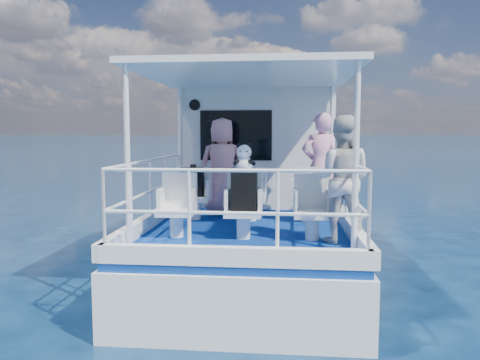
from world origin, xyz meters
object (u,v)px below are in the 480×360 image
object	(u,v)px
panda	(244,158)
passenger_port_fwd	(222,166)
passenger_stbd_aft	(341,179)
backpack_center	(244,191)

from	to	relation	value
panda	passenger_port_fwd	bearing A→B (deg)	106.01
panda	passenger_stbd_aft	bearing A→B (deg)	-2.34
passenger_stbd_aft	backpack_center	world-z (taller)	passenger_stbd_aft
passenger_port_fwd	panda	bearing A→B (deg)	96.76
backpack_center	passenger_stbd_aft	bearing A→B (deg)	-3.20
passenger_stbd_aft	panda	xyz separation A→B (m)	(-1.24, 0.05, 0.26)
passenger_stbd_aft	panda	size ratio (longest dim) A/B	4.33
passenger_port_fwd	panda	world-z (taller)	passenger_port_fwd
passenger_port_fwd	backpack_center	xyz separation A→B (m)	(0.54, -1.86, -0.19)
passenger_port_fwd	backpack_center	distance (m)	1.94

